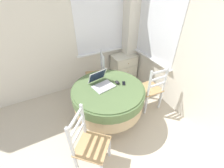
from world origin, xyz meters
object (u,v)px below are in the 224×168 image
object	(u,v)px
round_dining_table	(108,96)
dining_chair_near_right_window	(151,89)
corner_cabinet	(124,67)
laptop	(101,83)
cell_phone	(124,83)
computer_mouse	(117,82)
dining_chair_near_back_window	(97,75)
dining_chair_camera_near	(89,145)

from	to	relation	value
round_dining_table	dining_chair_near_right_window	xyz separation A→B (m)	(0.87, -0.09, -0.10)
dining_chair_near_right_window	corner_cabinet	bearing A→B (deg)	85.23
laptop	cell_phone	distance (m)	0.38
computer_mouse	round_dining_table	bearing A→B (deg)	-169.05
computer_mouse	dining_chair_near_back_window	bearing A→B (deg)	92.41
computer_mouse	laptop	bearing A→B (deg)	162.72
round_dining_table	dining_chair_near_back_window	size ratio (longest dim) A/B	1.25
round_dining_table	cell_phone	size ratio (longest dim) A/B	10.09
round_dining_table	laptop	size ratio (longest dim) A/B	3.03
cell_phone	corner_cabinet	size ratio (longest dim) A/B	0.18
laptop	computer_mouse	bearing A→B (deg)	-17.28
computer_mouse	corner_cabinet	distance (m)	1.35
dining_chair_near_back_window	dining_chair_camera_near	size ratio (longest dim) A/B	1.00
dining_chair_near_back_window	dining_chair_near_right_window	bearing A→B (deg)	-52.82
dining_chair_near_right_window	dining_chair_camera_near	world-z (taller)	same
dining_chair_near_right_window	dining_chair_camera_near	size ratio (longest dim) A/B	1.00
corner_cabinet	dining_chair_near_back_window	bearing A→B (deg)	-166.19
dining_chair_near_back_window	dining_chair_camera_near	bearing A→B (deg)	-116.93
laptop	dining_chair_near_back_window	xyz separation A→B (m)	(0.22, 0.74, -0.33)
dining_chair_near_back_window	round_dining_table	bearing A→B (deg)	-100.29
laptop	cell_phone	xyz separation A→B (m)	(0.36, -0.13, -0.05)
laptop	corner_cabinet	distance (m)	1.46
cell_phone	dining_chair_near_back_window	bearing A→B (deg)	98.78
round_dining_table	corner_cabinet	world-z (taller)	round_dining_table
round_dining_table	laptop	xyz separation A→B (m)	(-0.07, 0.12, 0.23)
dining_chair_near_back_window	dining_chair_near_right_window	distance (m)	1.18
cell_phone	corner_cabinet	xyz separation A→B (m)	(0.68, 1.06, -0.41)
dining_chair_near_right_window	laptop	bearing A→B (deg)	167.58
dining_chair_near_right_window	corner_cabinet	size ratio (longest dim) A/B	1.46
computer_mouse	corner_cabinet	world-z (taller)	computer_mouse
corner_cabinet	computer_mouse	bearing A→B (deg)	-127.39
laptop	dining_chair_near_back_window	distance (m)	0.83
dining_chair_near_right_window	cell_phone	bearing A→B (deg)	172.56
computer_mouse	cell_phone	size ratio (longest dim) A/B	0.82
round_dining_table	laptop	bearing A→B (deg)	119.97
dining_chair_near_right_window	corner_cabinet	world-z (taller)	dining_chair_near_right_window
round_dining_table	dining_chair_camera_near	distance (m)	0.88
laptop	cell_phone	size ratio (longest dim) A/B	3.33
corner_cabinet	round_dining_table	bearing A→B (deg)	-132.54
dining_chair_near_right_window	corner_cabinet	distance (m)	1.15
cell_phone	dining_chair_near_back_window	world-z (taller)	dining_chair_near_back_window
round_dining_table	computer_mouse	size ratio (longest dim) A/B	12.24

